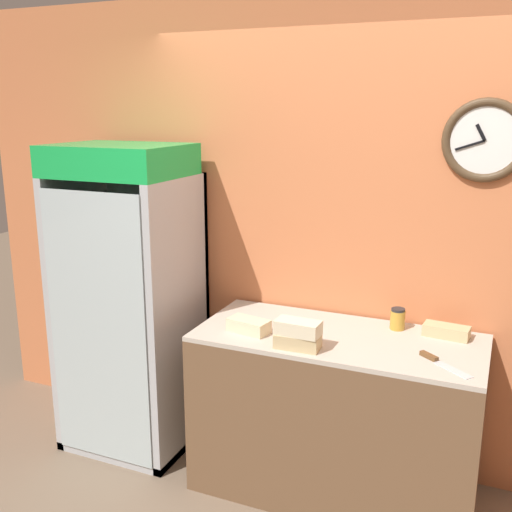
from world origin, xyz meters
The scene contains 9 objects.
wall_back centered at (0.01, 1.27, 1.36)m, with size 5.20×0.10×2.70m.
prep_counter centered at (0.00, 0.89, 0.46)m, with size 1.50×0.67×0.91m.
beverage_cooler centered at (-1.31, 0.95, 1.02)m, with size 0.75×0.65×1.87m.
sandwich_stack_bottom centered at (-0.14, 0.65, 0.95)m, with size 0.23×0.12×0.07m.
sandwich_stack_middle centered at (-0.14, 0.65, 1.02)m, with size 0.23×0.12×0.07m.
sandwich_flat_left centered at (-0.46, 0.75, 0.95)m, with size 0.24×0.15×0.07m.
sandwich_flat_right centered at (0.52, 1.10, 0.94)m, with size 0.24×0.13×0.06m.
chefs_knife centered at (0.52, 0.74, 0.92)m, with size 0.26×0.21×0.02m.
condiment_jar centered at (0.27, 1.11, 0.97)m, with size 0.08×0.08×0.12m.
Camera 1 is at (0.76, -1.99, 2.09)m, focal length 42.00 mm.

